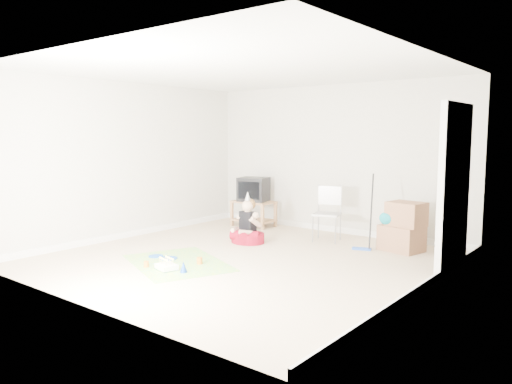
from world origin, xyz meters
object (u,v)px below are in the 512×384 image
Objects in this scene: crt_tv at (254,189)px; seated_woman at (248,231)px; cardboard_boxes at (403,227)px; tv_stand at (254,211)px; birthday_cake at (167,267)px; folding_chair at (327,214)px.

crt_tv is 0.63× the size of seated_woman.
tv_stand is at bearing 176.32° from cardboard_boxes.
birthday_cake is (0.22, -1.92, -0.14)m from seated_woman.
cardboard_boxes is at bearing -17.70° from crt_tv.
tv_stand is at bearing 124.83° from seated_woman.
birthday_cake is at bearing -123.97° from cardboard_boxes.
crt_tv reaches higher than tv_stand.
tv_stand is at bearing 165.97° from crt_tv.
folding_chair is 1.25m from cardboard_boxes.
folding_chair reaches higher than seated_woman.
seated_woman reaches higher than cardboard_boxes.
tv_stand is 1.44m from seated_woman.
cardboard_boxes is at bearing 24.31° from seated_woman.
tv_stand is 0.42m from crt_tv.
crt_tv is 1.53m from seated_woman.
folding_chair is 1.24× the size of cardboard_boxes.
seated_woman is at bearing -136.28° from folding_chair.
folding_chair is 1.11× the size of seated_woman.
crt_tv is 3.03m from cardboard_boxes.
birthday_cake is (-0.71, -2.82, -0.41)m from folding_chair.
folding_chair is at bearing -175.85° from cardboard_boxes.
tv_stand is 2.52× the size of birthday_cake.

